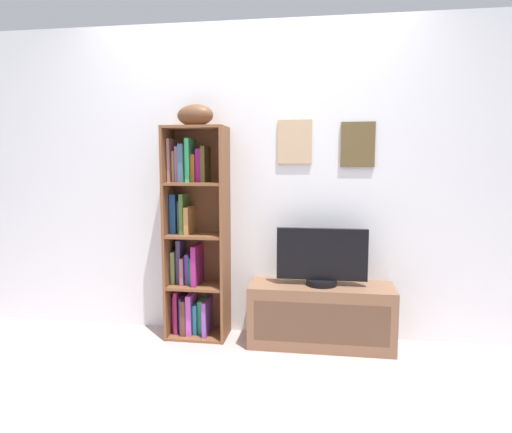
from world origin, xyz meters
name	(u,v)px	position (x,y,z in m)	size (l,w,h in m)	color
ground	(217,410)	(0.00, 0.00, -0.02)	(5.20, 5.20, 0.04)	#B29996
back_wall	(251,181)	(0.00, 1.13, 1.17)	(4.80, 0.08, 2.34)	silver
bookshelf	(193,240)	(-0.41, 0.99, 0.74)	(0.45, 0.29, 1.57)	brown
football	(195,115)	(-0.37, 0.95, 1.65)	(0.28, 0.15, 0.15)	brown
tv_stand	(321,315)	(0.55, 0.92, 0.22)	(1.03, 0.36, 0.44)	brown
television	(322,258)	(0.55, 0.92, 0.64)	(0.64, 0.22, 0.41)	black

